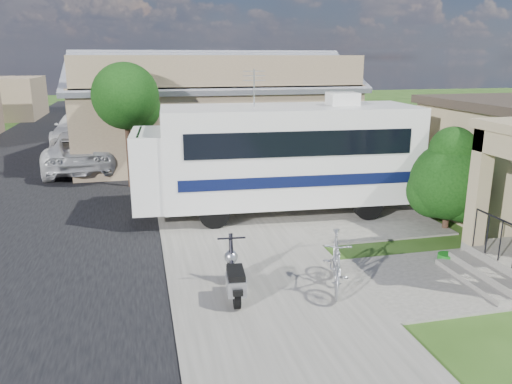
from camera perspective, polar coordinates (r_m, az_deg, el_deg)
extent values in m
plane|color=#223F11|center=(11.39, 5.41, -9.40)|extent=(120.00, 120.00, 0.00)
cube|color=black|center=(20.76, -24.28, 0.66)|extent=(9.00, 80.00, 0.02)
cube|color=#615F57|center=(20.48, -6.19, 1.82)|extent=(4.00, 80.00, 0.06)
cube|color=#615F57|center=(15.82, 5.40, -2.18)|extent=(7.00, 6.00, 0.05)
cube|color=#615F57|center=(11.85, 21.11, -9.28)|extent=(4.00, 3.00, 0.05)
cube|color=black|center=(15.62, 21.72, 2.92)|extent=(0.04, 1.10, 1.20)
cube|color=#615F57|center=(11.97, 24.78, -8.72)|extent=(0.40, 2.16, 0.32)
cube|color=#615F57|center=(11.80, 23.37, -9.33)|extent=(0.35, 2.16, 0.16)
cube|color=#8F7E5B|center=(12.44, 24.15, 0.46)|extent=(0.35, 0.35, 2.70)
cylinder|color=black|center=(11.71, 26.41, -2.95)|extent=(0.04, 1.70, 0.04)
cube|color=#7D634E|center=(24.21, -5.15, 8.15)|extent=(12.00, 8.00, 3.60)
cube|color=slate|center=(22.07, -4.53, 13.61)|extent=(12.50, 4.40, 1.78)
cube|color=slate|center=(26.03, -5.93, 13.81)|extent=(12.50, 4.40, 1.78)
cube|color=slate|center=(24.04, -5.33, 15.39)|extent=(12.50, 0.50, 0.22)
cube|color=#7D634E|center=(20.19, -3.67, 13.49)|extent=(11.76, 0.20, 1.30)
cylinder|color=black|center=(19.06, -14.35, 5.17)|extent=(0.20, 0.20, 3.15)
sphere|color=black|center=(18.85, -14.71, 10.57)|extent=(2.40, 2.40, 2.40)
sphere|color=black|center=(19.08, -13.39, 9.34)|extent=(1.68, 1.68, 1.68)
cylinder|color=black|center=(28.96, -14.14, 8.59)|extent=(0.20, 0.20, 3.29)
sphere|color=black|center=(28.82, -14.39, 12.30)|extent=(2.40, 2.40, 2.40)
sphere|color=black|center=(29.04, -13.52, 11.44)|extent=(1.68, 1.68, 1.68)
cylinder|color=black|center=(37.93, -14.03, 9.83)|extent=(0.20, 0.20, 3.01)
sphere|color=black|center=(37.83, -14.20, 12.42)|extent=(2.40, 2.40, 2.40)
sphere|color=black|center=(38.04, -13.54, 11.83)|extent=(1.68, 1.68, 1.68)
cube|color=silver|center=(15.28, 3.82, 4.48)|extent=(7.75, 3.16, 2.82)
cube|color=silver|center=(14.93, -12.22, 2.64)|extent=(1.02, 2.63, 2.17)
cube|color=black|center=(14.83, -13.11, 4.86)|extent=(0.20, 2.31, 0.98)
cube|color=black|center=(13.88, 5.19, 5.50)|extent=(6.45, 0.41, 0.71)
cube|color=black|center=(16.51, 2.72, 7.08)|extent=(6.45, 0.41, 0.71)
cube|color=#0A1033|center=(14.10, 5.08, 1.20)|extent=(6.83, 0.43, 0.33)
cube|color=#0A1033|center=(16.69, 2.68, 3.43)|extent=(6.83, 0.43, 0.33)
cube|color=silver|center=(15.53, 9.87, 10.45)|extent=(0.91, 0.81, 0.38)
cylinder|color=#9FA1A7|center=(14.82, -0.22, 11.80)|extent=(0.04, 0.04, 1.09)
cylinder|color=black|center=(14.09, -4.80, -2.39)|extent=(0.89, 0.35, 0.87)
cylinder|color=black|center=(16.37, -5.56, 0.10)|extent=(0.89, 0.35, 0.87)
cylinder|color=black|center=(15.15, 12.64, -1.45)|extent=(0.89, 0.35, 0.87)
cylinder|color=black|center=(17.30, 9.67, 0.77)|extent=(0.89, 0.35, 0.87)
cylinder|color=black|center=(15.05, 20.92, -2.43)|extent=(0.17, 0.17, 0.87)
sphere|color=black|center=(14.80, 21.27, 1.16)|extent=(2.16, 2.16, 2.16)
sphere|color=black|center=(15.22, 22.10, 3.11)|extent=(1.73, 1.73, 1.73)
sphere|color=black|center=(14.88, 19.66, 0.09)|extent=(1.51, 1.51, 1.51)
sphere|color=black|center=(14.78, 22.51, -0.72)|extent=(1.30, 1.30, 1.30)
sphere|color=black|center=(14.64, 21.60, 4.45)|extent=(1.30, 1.30, 1.30)
cylinder|color=black|center=(9.74, -2.21, -11.89)|extent=(0.17, 0.47, 0.46)
cylinder|color=black|center=(10.78, -2.84, -9.10)|extent=(0.17, 0.47, 0.46)
cube|color=#9FA1A7|center=(10.19, -2.52, -10.23)|extent=(0.37, 0.61, 0.08)
cube|color=#9FA1A7|center=(9.74, -2.28, -10.50)|extent=(0.41, 0.61, 0.32)
cube|color=black|center=(9.70, -2.33, -9.24)|extent=(0.37, 0.66, 0.13)
cube|color=black|center=(9.51, -2.12, -11.30)|extent=(0.21, 0.23, 0.11)
cylinder|color=black|center=(10.55, -2.84, -7.18)|extent=(0.12, 0.36, 0.88)
sphere|color=#9FA1A7|center=(10.65, -2.87, -7.39)|extent=(0.30, 0.30, 0.30)
sphere|color=black|center=(10.72, -2.91, -7.22)|extent=(0.13, 0.13, 0.13)
cylinder|color=black|center=(10.33, -2.82, -5.29)|extent=(0.58, 0.09, 0.04)
cube|color=black|center=(10.73, -2.85, -8.49)|extent=(0.17, 0.31, 0.06)
imported|color=#9FA1A7|center=(10.55, 9.12, -8.15)|extent=(1.17, 2.01, 1.16)
imported|color=silver|center=(22.95, -19.35, 4.58)|extent=(3.20, 6.29, 1.70)
imported|color=silver|center=(30.42, -19.64, 6.91)|extent=(2.70, 5.84, 1.65)
cylinder|color=#156C18|center=(12.77, 20.92, -7.15)|extent=(0.41, 0.41, 0.18)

